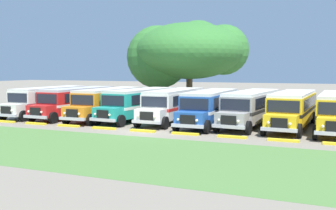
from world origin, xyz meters
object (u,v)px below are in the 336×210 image
(parked_bus_slot_5, at_px, (211,106))
(parked_bus_slot_7, at_px, (293,108))
(parked_bus_slot_3, at_px, (140,102))
(parked_bus_slot_0, at_px, (48,100))
(parked_bus_slot_4, at_px, (174,103))
(parked_bus_slot_6, at_px, (251,106))
(parked_bus_slot_2, at_px, (108,102))
(parked_bus_slot_1, at_px, (77,101))
(broad_shade_tree, at_px, (188,52))

(parked_bus_slot_5, height_order, parked_bus_slot_7, same)
(parked_bus_slot_7, bearing_deg, parked_bus_slot_3, -86.16)
(parked_bus_slot_0, xyz_separation_m, parked_bus_slot_4, (13.39, 0.79, 0.00))
(parked_bus_slot_4, height_order, parked_bus_slot_6, same)
(parked_bus_slot_5, height_order, parked_bus_slot_6, same)
(parked_bus_slot_2, distance_m, parked_bus_slot_6, 13.38)
(parked_bus_slot_2, height_order, parked_bus_slot_5, same)
(parked_bus_slot_1, bearing_deg, parked_bus_slot_5, 90.89)
(parked_bus_slot_6, distance_m, broad_shade_tree, 16.82)
(parked_bus_slot_2, xyz_separation_m, broad_shade_tree, (3.23, 13.00, 5.16))
(parked_bus_slot_1, bearing_deg, parked_bus_slot_0, -88.00)
(parked_bus_slot_1, bearing_deg, parked_bus_slot_7, 92.95)
(parked_bus_slot_4, xyz_separation_m, parked_bus_slot_5, (3.64, -0.78, 0.00))
(parked_bus_slot_6, relative_size, broad_shade_tree, 0.78)
(parked_bus_slot_4, bearing_deg, broad_shade_tree, -166.05)
(parked_bus_slot_7, relative_size, broad_shade_tree, 0.77)
(parked_bus_slot_0, relative_size, parked_bus_slot_1, 1.00)
(parked_bus_slot_1, height_order, parked_bus_slot_5, same)
(parked_bus_slot_5, bearing_deg, parked_bus_slot_1, -90.63)
(parked_bus_slot_0, bearing_deg, parked_bus_slot_3, 92.01)
(parked_bus_slot_0, xyz_separation_m, parked_bus_slot_6, (20.31, 0.78, 0.00))
(parked_bus_slot_5, bearing_deg, parked_bus_slot_6, 102.62)
(parked_bus_slot_1, relative_size, parked_bus_slot_6, 0.99)
(parked_bus_slot_2, height_order, parked_bus_slot_7, same)
(parked_bus_slot_1, distance_m, parked_bus_slot_3, 6.66)
(parked_bus_slot_5, height_order, broad_shade_tree, broad_shade_tree)
(parked_bus_slot_3, height_order, parked_bus_slot_7, same)
(parked_bus_slot_0, bearing_deg, parked_bus_slot_4, 92.30)
(parked_bus_slot_1, xyz_separation_m, parked_bus_slot_7, (20.16, 0.67, 0.00))
(parked_bus_slot_4, height_order, broad_shade_tree, broad_shade_tree)
(parked_bus_slot_0, bearing_deg, parked_bus_slot_7, 90.66)
(parked_bus_slot_3, distance_m, parked_bus_slot_6, 10.23)
(broad_shade_tree, bearing_deg, parked_bus_slot_0, -127.68)
(parked_bus_slot_3, xyz_separation_m, parked_bus_slot_7, (13.52, 0.18, 0.00))
(parked_bus_slot_3, bearing_deg, parked_bus_slot_5, 89.77)
(parked_bus_slot_0, distance_m, parked_bus_slot_7, 23.62)
(parked_bus_slot_2, distance_m, parked_bus_slot_5, 10.09)
(parked_bus_slot_2, height_order, parked_bus_slot_6, same)
(parked_bus_slot_4, bearing_deg, parked_bus_slot_5, 77.36)
(parked_bus_slot_6, bearing_deg, parked_bus_slot_3, -84.03)
(parked_bus_slot_0, relative_size, parked_bus_slot_4, 1.00)
(parked_bus_slot_4, height_order, parked_bus_slot_7, same)
(parked_bus_slot_4, distance_m, parked_bus_slot_6, 6.92)
(parked_bus_slot_6, height_order, parked_bus_slot_7, same)
(parked_bus_slot_5, distance_m, broad_shade_tree, 15.71)
(parked_bus_slot_6, bearing_deg, parked_bus_slot_2, -82.71)
(parked_bus_slot_3, bearing_deg, parked_bus_slot_4, 98.39)
(parked_bus_slot_0, distance_m, parked_bus_slot_1, 3.44)
(parked_bus_slot_1, xyz_separation_m, parked_bus_slot_2, (3.50, 0.11, 0.00))
(parked_bus_slot_3, bearing_deg, broad_shade_tree, -176.26)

